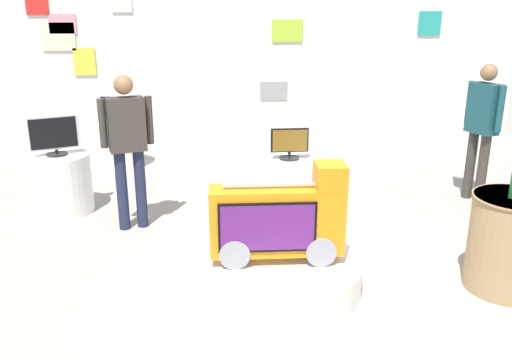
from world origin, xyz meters
TOP-DOWN VIEW (x-y plane):
  - ground_plane at (0.00, 0.00)m, footprint 30.00×30.00m
  - back_wall_display at (-0.01, 5.46)m, footprint 10.10×0.13m
  - main_display_pedestal at (-0.32, 0.03)m, footprint 1.47×1.47m
  - novelty_firetruck_tv at (-0.30, 0.02)m, footprint 1.14×0.39m
  - display_pedestal_left_rear at (0.07, 1.62)m, footprint 0.83×0.83m
  - tv_on_left_rear at (0.07, 1.61)m, footprint 0.43×0.23m
  - display_pedestal_center_rear at (-2.59, 2.10)m, footprint 0.72×0.72m
  - tv_on_center_rear at (-2.59, 2.09)m, footprint 0.54×0.24m
  - display_pedestal_right_rear at (-2.15, 3.97)m, footprint 0.73×0.73m
  - tv_on_right_rear at (-2.15, 3.96)m, footprint 0.44×0.21m
  - side_table_round at (1.65, -0.23)m, footprint 0.71×0.71m
  - shopper_browsing_near_truck at (2.50, 1.91)m, footprint 0.30×0.54m
  - shopper_browsing_rear at (-1.69, 1.51)m, footprint 0.54×0.29m

SIDE VIEW (x-z plane):
  - ground_plane at x=0.00m, z-range 0.00..0.00m
  - main_display_pedestal at x=-0.32m, z-range 0.00..0.26m
  - display_pedestal_left_rear at x=0.07m, z-range 0.00..0.70m
  - display_pedestal_center_rear at x=-2.59m, z-range 0.00..0.70m
  - display_pedestal_right_rear at x=-2.15m, z-range 0.00..0.70m
  - side_table_round at x=1.65m, z-range 0.01..0.85m
  - novelty_firetruck_tv at x=-0.30m, z-range 0.18..1.03m
  - tv_on_left_rear at x=0.07m, z-range 0.71..1.06m
  - tv_on_right_rear at x=-2.15m, z-range 0.71..1.09m
  - tv_on_center_rear at x=-2.59m, z-range 0.71..1.17m
  - shopper_browsing_rear at x=-1.69m, z-range 0.15..1.83m
  - shopper_browsing_near_truck at x=2.50m, z-range 0.15..1.85m
  - back_wall_display at x=-0.01m, z-range 0.00..3.28m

